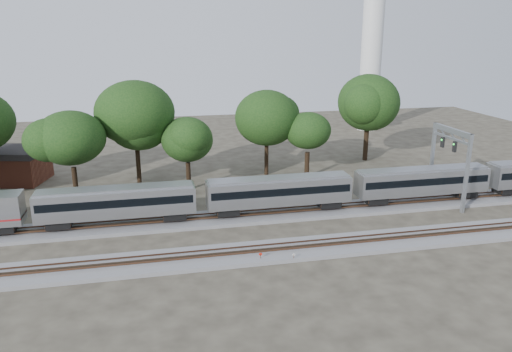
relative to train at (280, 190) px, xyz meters
The scene contains 15 objects.
ground 10.86m from the train, 144.71° to the right, with size 160.00×160.00×0.00m, color #383328.
track_far 8.98m from the train, behind, with size 160.00×5.00×0.73m.
track_near 13.44m from the train, 130.28° to the right, with size 160.00×5.00×0.73m.
train is the anchor object (origin of this frame).
switch_stand_red 12.98m from the train, 113.44° to the right, with size 0.31×0.10×0.99m.
switch_stand_white 12.71m from the train, 98.99° to the right, with size 0.28×0.07×0.88m.
switch_lever 12.51m from the train, 103.72° to the right, with size 0.50×0.30×0.30m, color #512D19.
signal_gantry 22.23m from the train, ahead, with size 0.67×7.99×9.72m.
brick_building 41.33m from the train, 147.93° to the left, with size 11.65×9.45×4.91m.
tree_2 27.23m from the train, 156.01° to the left, with size 8.46×8.46×11.93m.
tree_3 23.48m from the train, 137.66° to the left, with size 10.73×10.73×15.13m.
tree_4 16.37m from the train, 127.97° to the left, with size 7.23×7.23×10.20m.
tree_5 18.53m from the train, 81.85° to the left, with size 8.90×8.90×12.55m.
tree_6 17.33m from the train, 61.29° to the left, with size 7.23×7.23×10.19m.
tree_7 31.46m from the train, 46.95° to the left, with size 9.95×9.95×14.02m.
Camera 1 is at (-6.28, -48.04, 21.44)m, focal length 35.00 mm.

